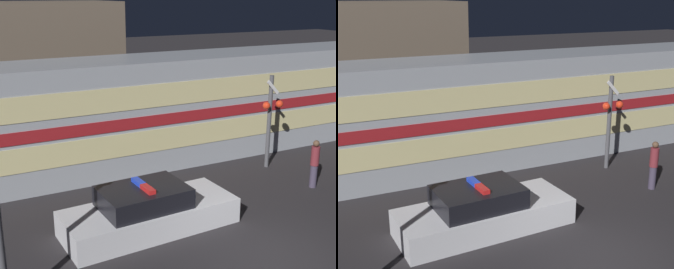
{
  "view_description": "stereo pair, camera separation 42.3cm",
  "coord_description": "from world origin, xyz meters",
  "views": [
    {
      "loc": [
        -7.01,
        -8.14,
        6.41
      ],
      "look_at": [
        -0.12,
        5.31,
        1.86
      ],
      "focal_mm": 50.0,
      "sensor_mm": 36.0,
      "label": 1
    },
    {
      "loc": [
        -6.63,
        -8.33,
        6.41
      ],
      "look_at": [
        -0.12,
        5.31,
        1.86
      ],
      "focal_mm": 50.0,
      "sensor_mm": 36.0,
      "label": 2
    }
  ],
  "objects": [
    {
      "name": "police_car",
      "position": [
        -2.05,
        2.76,
        0.53
      ],
      "size": [
        5.03,
        2.11,
        1.42
      ],
      "rotation": [
        0.0,
        0.0,
        0.05
      ],
      "color": "silver",
      "rests_on": "ground_plane"
    },
    {
      "name": "pedestrian",
      "position": [
        4.28,
        2.92,
        0.87
      ],
      "size": [
        0.28,
        0.28,
        1.69
      ],
      "color": "#3F384C",
      "rests_on": "ground_plane"
    },
    {
      "name": "building_left",
      "position": [
        -1.52,
        16.37,
        3.03
      ],
      "size": [
        6.99,
        4.68,
        6.07
      ],
      "color": "brown",
      "rests_on": "ground_plane"
    },
    {
      "name": "train",
      "position": [
        1.77,
        7.86,
        2.07
      ],
      "size": [
        20.3,
        2.86,
        4.13
      ],
      "color": "#999EA5",
      "rests_on": "ground_plane"
    },
    {
      "name": "ground_plane",
      "position": [
        0.0,
        0.0,
        0.0
      ],
      "size": [
        120.0,
        120.0,
        0.0
      ],
      "primitive_type": "plane",
      "color": "#262326"
    },
    {
      "name": "crossing_signal_near",
      "position": [
        4.12,
        5.18,
        2.03
      ],
      "size": [
        0.88,
        0.38,
        3.56
      ],
      "color": "#4C4C51",
      "rests_on": "ground_plane"
    }
  ]
}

